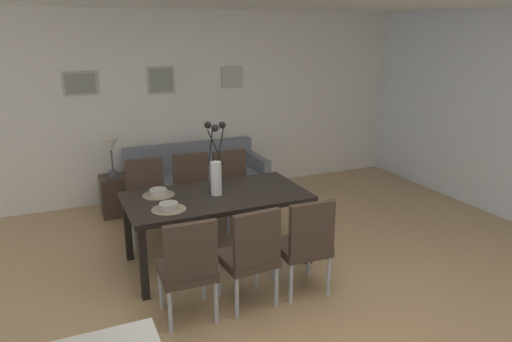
% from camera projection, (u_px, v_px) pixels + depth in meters
% --- Properties ---
extents(ground_plane, '(9.00, 9.00, 0.00)m').
position_uv_depth(ground_plane, '(269.00, 303.00, 4.19)').
color(ground_plane, tan).
extents(back_wall_panel, '(9.00, 0.10, 2.60)m').
position_uv_depth(back_wall_panel, '(172.00, 106.00, 6.67)').
color(back_wall_panel, silver).
rests_on(back_wall_panel, ground).
extents(dining_table, '(1.80, 0.96, 0.74)m').
position_uv_depth(dining_table, '(217.00, 202.00, 4.77)').
color(dining_table, black).
rests_on(dining_table, ground).
extents(dining_chair_near_left, '(0.46, 0.46, 0.92)m').
position_uv_depth(dining_chair_near_left, '(188.00, 265.00, 3.81)').
color(dining_chair_near_left, '#3D2D23').
rests_on(dining_chair_near_left, ground).
extents(dining_chair_near_right, '(0.47, 0.47, 0.92)m').
position_uv_depth(dining_chair_near_right, '(147.00, 196.00, 5.38)').
color(dining_chair_near_right, '#3D2D23').
rests_on(dining_chair_near_right, ground).
extents(dining_chair_far_left, '(0.47, 0.47, 0.92)m').
position_uv_depth(dining_chair_far_left, '(251.00, 253.00, 4.02)').
color(dining_chair_far_left, '#3D2D23').
rests_on(dining_chair_far_left, ground).
extents(dining_chair_far_right, '(0.46, 0.46, 0.92)m').
position_uv_depth(dining_chair_far_right, '(194.00, 189.00, 5.62)').
color(dining_chair_far_right, '#3D2D23').
rests_on(dining_chair_far_right, ground).
extents(dining_chair_mid_left, '(0.46, 0.46, 0.92)m').
position_uv_depth(dining_chair_mid_left, '(305.00, 242.00, 4.23)').
color(dining_chair_mid_left, '#3D2D23').
rests_on(dining_chair_mid_left, ground).
extents(dining_chair_mid_right, '(0.46, 0.46, 0.92)m').
position_uv_depth(dining_chair_mid_right, '(234.00, 185.00, 5.77)').
color(dining_chair_mid_right, '#3D2D23').
rests_on(dining_chair_mid_right, ground).
extents(centerpiece_vase, '(0.21, 0.23, 0.73)m').
position_uv_depth(centerpiece_vase, '(216.00, 168.00, 4.67)').
color(centerpiece_vase, silver).
rests_on(centerpiece_vase, dining_table).
extents(placemat_near_left, '(0.32, 0.32, 0.01)m').
position_uv_depth(placemat_near_left, '(169.00, 209.00, 4.35)').
color(placemat_near_left, '#7F705B').
rests_on(placemat_near_left, dining_table).
extents(bowl_near_left, '(0.17, 0.17, 0.07)m').
position_uv_depth(bowl_near_left, '(169.00, 206.00, 4.34)').
color(bowl_near_left, '#B2ADA3').
rests_on(bowl_near_left, dining_table).
extents(placemat_near_right, '(0.32, 0.32, 0.01)m').
position_uv_depth(placemat_near_right, '(159.00, 195.00, 4.73)').
color(placemat_near_right, '#7F705B').
rests_on(placemat_near_right, dining_table).
extents(bowl_near_right, '(0.17, 0.17, 0.07)m').
position_uv_depth(bowl_near_right, '(158.00, 191.00, 4.72)').
color(bowl_near_right, '#B2ADA3').
rests_on(bowl_near_right, dining_table).
extents(sofa, '(1.84, 0.84, 0.80)m').
position_uv_depth(sofa, '(196.00, 184.00, 6.54)').
color(sofa, slate).
rests_on(sofa, ground).
extents(side_table, '(0.36, 0.36, 0.52)m').
position_uv_depth(side_table, '(115.00, 195.00, 6.14)').
color(side_table, '#3D2D23').
rests_on(side_table, ground).
extents(table_lamp, '(0.22, 0.22, 0.51)m').
position_uv_depth(table_lamp, '(111.00, 148.00, 5.96)').
color(table_lamp, '#4C4C51').
rests_on(table_lamp, side_table).
extents(framed_picture_left, '(0.42, 0.03, 0.30)m').
position_uv_depth(framed_picture_left, '(80.00, 83.00, 6.04)').
color(framed_picture_left, '#B2ADA3').
extents(framed_picture_center, '(0.37, 0.03, 0.36)m').
position_uv_depth(framed_picture_center, '(161.00, 80.00, 6.44)').
color(framed_picture_center, '#B2ADA3').
extents(framed_picture_right, '(0.32, 0.03, 0.30)m').
position_uv_depth(framed_picture_right, '(232.00, 77.00, 6.84)').
color(framed_picture_right, '#B2ADA3').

